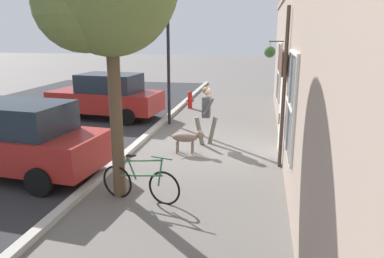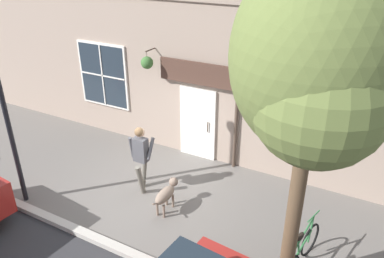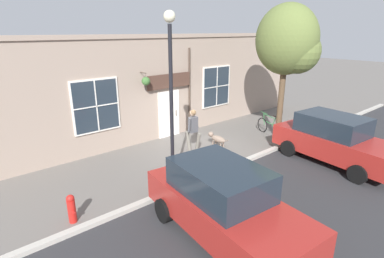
{
  "view_description": "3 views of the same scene",
  "coord_description": "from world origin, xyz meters",
  "views": [
    {
      "loc": [
        -1.6,
        10.49,
        3.31
      ],
      "look_at": [
        0.04,
        1.77,
        1.0
      ],
      "focal_mm": 35.0,
      "sensor_mm": 36.0,
      "label": 1
    },
    {
      "loc": [
        6.31,
        4.54,
        5.58
      ],
      "look_at": [
        -0.93,
        0.61,
        1.52
      ],
      "focal_mm": 35.0,
      "sensor_mm": 36.0,
      "label": 2
    },
    {
      "loc": [
        8.44,
        -7.49,
        4.64
      ],
      "look_at": [
        -0.03,
        -0.33,
        0.97
      ],
      "focal_mm": 28.0,
      "sensor_mm": 36.0,
      "label": 3
    }
  ],
  "objects": [
    {
      "name": "parked_car_mid_block",
      "position": [
        4.01,
        3.02,
        0.88
      ],
      "size": [
        4.45,
        2.24,
        1.75
      ],
      "color": "maroon",
      "rests_on": "ground_plane"
    },
    {
      "name": "leaning_bicycle",
      "position": [
        0.71,
        3.82,
        0.38
      ],
      "size": [
        1.72,
        0.36,
        1.0
      ],
      "color": "black",
      "rests_on": "ground_plane"
    },
    {
      "name": "pedestrian_walking",
      "position": [
        0.0,
        -0.3,
        1.06
      ],
      "size": [
        0.68,
        0.54,
        1.76
      ],
      "color": "#6B665B",
      "rests_on": "ground_plane"
    },
    {
      "name": "curb_and_road",
      "position": [
        5.85,
        0.0,
        0.02
      ],
      "size": [
        10.1,
        28.0,
        0.12
      ],
      "color": "#B2ADA3",
      "rests_on": "ground_plane"
    },
    {
      "name": "fire_hydrant",
      "position": [
        1.52,
        -5.61,
        0.4
      ],
      "size": [
        0.34,
        0.2,
        0.77
      ],
      "color": "red",
      "rests_on": "ground_plane"
    },
    {
      "name": "parked_car_nearest_curb",
      "position": [
        4.34,
        -3.07,
        0.88
      ],
      "size": [
        4.45,
        2.24,
        1.75
      ],
      "color": "maroon",
      "rests_on": "ground_plane"
    },
    {
      "name": "storefront_facade",
      "position": [
        -2.34,
        -0.0,
        2.25
      ],
      "size": [
        0.95,
        18.0,
        4.49
      ],
      "color": "gray",
      "rests_on": "ground_plane"
    },
    {
      "name": "dog_on_leash",
      "position": [
        0.39,
        0.65,
        0.45
      ],
      "size": [
        1.12,
        0.32,
        0.69
      ],
      "color": "#7F6B5B",
      "rests_on": "ground_plane"
    },
    {
      "name": "ground_plane",
      "position": [
        0.0,
        0.0,
        0.0
      ],
      "size": [
        90.0,
        90.0,
        0.0
      ],
      "primitive_type": "plane",
      "color": "#66605B"
    },
    {
      "name": "street_lamp",
      "position": [
        1.71,
        -2.57,
        3.33
      ],
      "size": [
        0.32,
        0.32,
        5.14
      ],
      "color": "black",
      "rests_on": "ground_plane"
    }
  ]
}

